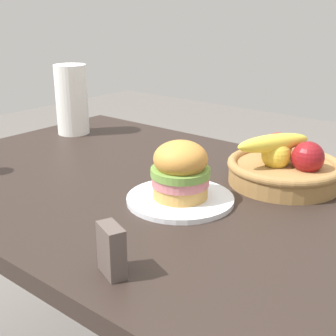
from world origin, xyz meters
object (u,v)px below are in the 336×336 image
at_px(sandwich, 180,170).
at_px(napkin_holder, 112,250).
at_px(fruit_basket, 284,166).
at_px(paper_towel_roll, 72,100).
at_px(plate, 180,199).

bearing_deg(sandwich, napkin_holder, -72.58).
height_order(fruit_basket, paper_towel_roll, paper_towel_roll).
height_order(sandwich, paper_towel_roll, paper_towel_roll).
bearing_deg(paper_towel_roll, plate, -19.80).
bearing_deg(napkin_holder, fruit_basket, 108.06).
xyz_separation_m(plate, napkin_holder, (0.10, -0.32, 0.04)).
distance_m(fruit_basket, napkin_holder, 0.58).
distance_m(sandwich, napkin_holder, 0.33).
height_order(plate, fruit_basket, fruit_basket).
xyz_separation_m(plate, paper_towel_roll, (-0.66, 0.24, 0.11)).
distance_m(plate, fruit_basket, 0.29).
bearing_deg(fruit_basket, napkin_holder, -93.36).
relative_size(fruit_basket, napkin_holder, 3.22).
xyz_separation_m(sandwich, napkin_holder, (0.10, -0.32, -0.03)).
relative_size(fruit_basket, paper_towel_roll, 1.21).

